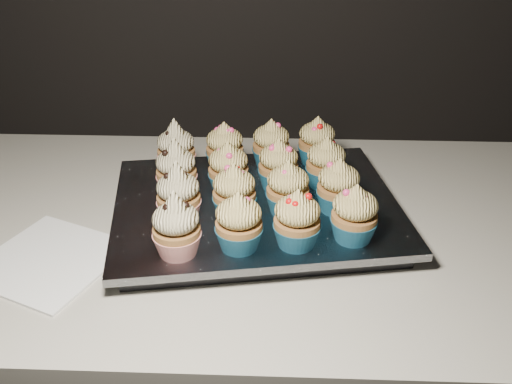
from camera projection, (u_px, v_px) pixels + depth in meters
worktop at (302, 229)px, 0.89m from camera, size 2.44×0.64×0.04m
napkin at (49, 260)px, 0.79m from camera, size 0.22×0.22×0.00m
baking_tray at (256, 214)px, 0.87m from camera, size 0.44×0.36×0.02m
foil_lining at (256, 205)px, 0.87m from camera, size 0.47×0.40×0.01m
cupcake_0 at (176, 227)px, 0.73m from camera, size 0.06×0.06×0.10m
cupcake_1 at (239, 223)px, 0.74m from camera, size 0.06×0.06×0.08m
cupcake_2 at (297, 220)px, 0.75m from camera, size 0.06×0.06×0.08m
cupcake_3 at (354, 215)px, 0.76m from camera, size 0.06×0.06×0.08m
cupcake_4 at (178, 195)px, 0.80m from camera, size 0.06×0.06×0.10m
cupcake_5 at (234, 193)px, 0.81m from camera, size 0.06×0.06×0.08m
cupcake_6 at (288, 189)px, 0.82m from camera, size 0.06×0.06×0.08m
cupcake_7 at (338, 187)px, 0.82m from camera, size 0.06×0.06×0.08m
cupcake_8 at (176, 170)px, 0.87m from camera, size 0.06×0.06×0.10m
cupcake_9 at (228, 169)px, 0.87m from camera, size 0.06×0.06×0.08m
cupcake_10 at (278, 166)px, 0.88m from camera, size 0.06×0.06×0.08m
cupcake_11 at (326, 164)px, 0.89m from camera, size 0.06×0.06×0.08m
cupcake_12 at (176, 149)px, 0.93m from camera, size 0.06×0.06×0.10m
cupcake_13 at (225, 148)px, 0.94m from camera, size 0.06×0.06×0.08m
cupcake_14 at (271, 145)px, 0.95m from camera, size 0.06×0.06×0.08m
cupcake_15 at (317, 142)px, 0.96m from camera, size 0.06×0.06×0.08m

